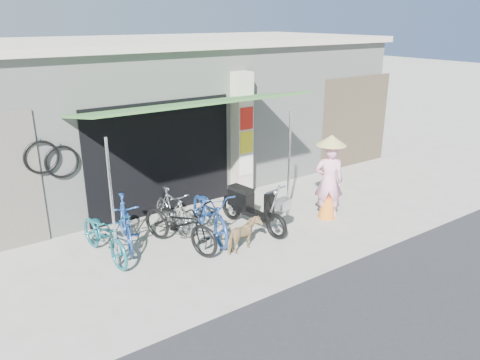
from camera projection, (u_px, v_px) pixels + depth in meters
ground at (277, 239)px, 9.29m from camera, size 80.00×80.00×0.00m
bicycle_shop at (159, 109)px, 12.62m from camera, size 12.30×5.30×3.66m
shop_pillar at (241, 136)px, 11.15m from camera, size 0.42×0.44×3.00m
awning at (193, 106)px, 9.23m from camera, size 4.60×1.88×2.72m
neighbour_right at (355, 122)px, 13.57m from camera, size 2.60×0.06×2.60m
bike_teal at (104, 235)px, 8.43m from camera, size 0.77×1.79×0.91m
bike_blue at (125, 222)px, 8.88m from camera, size 0.86×1.69×0.97m
bike_black at (180, 223)px, 8.81m from camera, size 1.18×1.99×0.99m
bike_silver at (173, 210)px, 9.58m from camera, size 0.49×1.48×0.88m
bike_navy at (210, 213)px, 9.30m from camera, size 1.00×1.97×0.99m
street_dog at (244, 235)px, 8.73m from camera, size 0.81×0.52×0.63m
moped at (251, 207)px, 9.64m from camera, size 0.59×1.84×1.05m
nun at (329, 178)px, 10.00m from camera, size 0.73×0.70×1.86m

